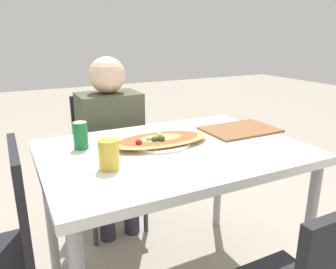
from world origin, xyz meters
TOP-DOWN VIEW (x-y plane):
  - dining_table at (0.00, 0.00)m, footprint 1.18×0.84m
  - chair_far_seated at (-0.10, 0.75)m, footprint 0.40×0.40m
  - person_seated at (-0.10, 0.64)m, footprint 0.37×0.29m
  - pizza_main at (-0.03, 0.07)m, footprint 0.49×0.29m
  - soda_can at (-0.38, 0.18)m, footprint 0.07×0.07m
  - drink_glass at (-0.34, -0.10)m, footprint 0.08×0.08m
  - serving_tray at (0.45, 0.08)m, footprint 0.39×0.27m

SIDE VIEW (x-z plane):
  - chair_far_seated at x=-0.10m, z-range 0.05..0.94m
  - person_seated at x=-0.10m, z-range 0.11..1.25m
  - dining_table at x=0.00m, z-range 0.30..1.07m
  - serving_tray at x=0.45m, z-range 0.76..0.78m
  - pizza_main at x=-0.03m, z-range 0.76..0.81m
  - drink_glass at x=-0.34m, z-range 0.76..0.88m
  - soda_can at x=-0.38m, z-range 0.76..0.89m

